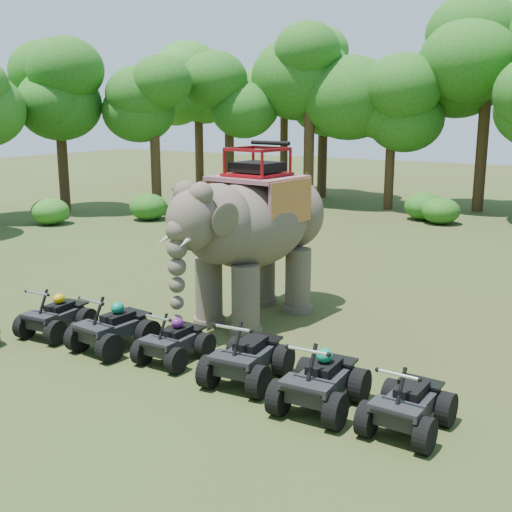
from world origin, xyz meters
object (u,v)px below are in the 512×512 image
(atv_0, at_px, (55,310))
(atv_3, at_px, (247,349))
(atv_1, at_px, (113,321))
(atv_4, at_px, (321,373))
(atv_2, at_px, (174,335))
(elephant, at_px, (255,233))
(atv_5, at_px, (408,396))

(atv_0, xyz_separation_m, atv_3, (5.45, 0.15, 0.07))
(atv_1, xyz_separation_m, atv_4, (5.36, -0.18, 0.02))
(atv_1, bearing_deg, atv_2, 10.39)
(atv_1, bearing_deg, atv_0, -174.64)
(atv_3, bearing_deg, atv_1, 176.17)
(elephant, bearing_deg, atv_5, -29.30)
(atv_0, xyz_separation_m, atv_5, (8.88, -0.12, 0.02))
(atv_0, height_order, atv_2, atv_0)
(elephant, relative_size, atv_5, 3.20)
(atv_0, distance_m, atv_5, 8.88)
(atv_1, distance_m, atv_4, 5.36)
(atv_0, bearing_deg, atv_2, -1.51)
(atv_0, bearing_deg, atv_5, -5.60)
(elephant, bearing_deg, atv_1, -107.14)
(atv_2, relative_size, atv_3, 0.86)
(atv_2, height_order, atv_3, atv_3)
(atv_4, bearing_deg, elephant, 132.08)
(atv_1, xyz_separation_m, atv_3, (3.57, 0.11, 0.01))
(atv_2, relative_size, atv_5, 0.93)
(atv_0, relative_size, atv_5, 0.97)
(atv_1, bearing_deg, atv_3, 6.20)
(atv_0, distance_m, atv_1, 1.88)
(atv_2, xyz_separation_m, atv_5, (5.37, -0.32, 0.04))
(atv_4, xyz_separation_m, atv_5, (1.64, 0.03, -0.05))
(atv_3, height_order, atv_4, atv_4)
(atv_3, bearing_deg, atv_0, 175.88)
(atv_2, height_order, atv_4, atv_4)
(atv_3, bearing_deg, atv_4, -15.09)
(elephant, distance_m, atv_4, 5.65)
(atv_3, xyz_separation_m, atv_5, (3.43, -0.26, -0.05))
(atv_0, height_order, atv_4, atv_4)
(elephant, relative_size, atv_3, 2.96)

